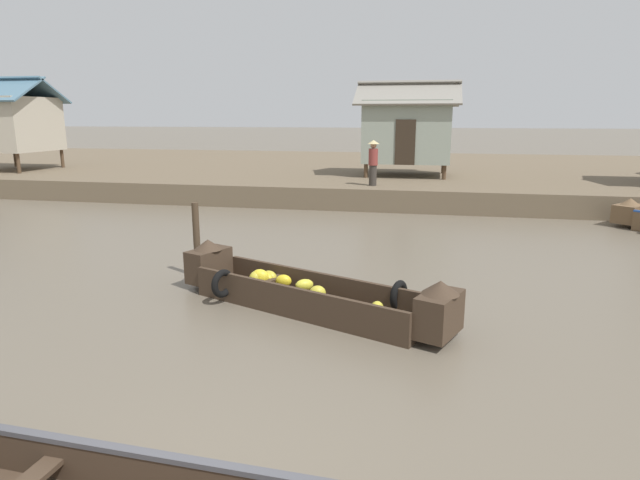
{
  "coord_description": "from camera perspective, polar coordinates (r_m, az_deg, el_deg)",
  "views": [
    {
      "loc": [
        1.89,
        -2.8,
        3.3
      ],
      "look_at": [
        -0.22,
        7.28,
        0.92
      ],
      "focal_mm": 30.14,
      "sensor_mm": 36.0,
      "label": 1
    }
  ],
  "objects": [
    {
      "name": "vendor_person",
      "position": [
        19.94,
        5.66,
        8.41
      ],
      "size": [
        0.44,
        0.44,
        1.66
      ],
      "color": "#332D28",
      "rests_on": "riverbank_strip"
    },
    {
      "name": "stilt_house_left",
      "position": [
        29.62,
        -29.89,
        10.75
      ],
      "size": [
        3.81,
        3.84,
        4.29
      ],
      "color": "#4C3826",
      "rests_on": "riverbank_strip"
    },
    {
      "name": "mooring_post",
      "position": [
        11.45,
        -12.96,
        -0.01
      ],
      "size": [
        0.14,
        0.14,
        1.58
      ],
      "primitive_type": "cylinder",
      "color": "#423323",
      "rests_on": "ground"
    },
    {
      "name": "banana_boat",
      "position": [
        9.38,
        -1.57,
        -5.5
      ],
      "size": [
        5.21,
        2.82,
        0.95
      ],
      "color": "#3D2D21",
      "rests_on": "ground"
    },
    {
      "name": "stilt_house_mid_left",
      "position": [
        23.62,
        9.27,
        11.48
      ],
      "size": [
        4.28,
        3.42,
        3.96
      ],
      "color": "#4C3826",
      "rests_on": "riverbank_strip"
    },
    {
      "name": "ground_plane",
      "position": [
        13.35,
        3.3,
        -1.34
      ],
      "size": [
        300.0,
        300.0,
        0.0
      ],
      "primitive_type": "plane",
      "color": "#665B4C"
    },
    {
      "name": "riverbank_strip",
      "position": [
        28.8,
        8.05,
        7.09
      ],
      "size": [
        160.0,
        20.0,
        0.8
      ],
      "primitive_type": "cube",
      "color": "brown",
      "rests_on": "ground"
    }
  ]
}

